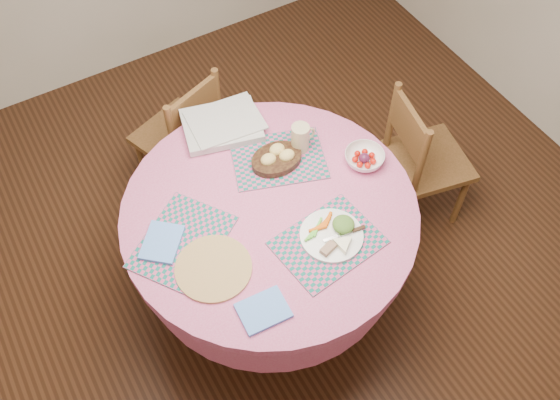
{
  "coord_description": "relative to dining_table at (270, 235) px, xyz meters",
  "views": [
    {
      "loc": [
        -0.71,
        -1.3,
        2.85
      ],
      "look_at": [
        0.05,
        0.0,
        0.78
      ],
      "focal_mm": 40.0,
      "sensor_mm": 36.0,
      "label": 1
    }
  ],
  "objects": [
    {
      "name": "ground",
      "position": [
        0.0,
        0.0,
        -0.56
      ],
      "size": [
        4.0,
        4.0,
        0.0
      ],
      "primitive_type": "plane",
      "color": "#331C0F",
      "rests_on": "ground"
    },
    {
      "name": "room_envelope",
      "position": [
        0.0,
        0.0,
        1.16
      ],
      "size": [
        4.01,
        4.01,
        2.71
      ],
      "color": "silver",
      "rests_on": "ground"
    },
    {
      "name": "dining_table",
      "position": [
        0.0,
        0.0,
        0.0
      ],
      "size": [
        1.24,
        1.24,
        0.75
      ],
      "color": "#CC5F8E",
      "rests_on": "ground"
    },
    {
      "name": "chair_right",
      "position": [
        0.93,
        0.08,
        -0.12
      ],
      "size": [
        0.44,
        0.45,
        0.84
      ],
      "rotation": [
        0.0,
        0.0,
        1.37
      ],
      "color": "brown",
      "rests_on": "ground"
    },
    {
      "name": "chair_back",
      "position": [
        -0.04,
        0.83,
        -0.12
      ],
      "size": [
        0.49,
        0.48,
        0.84
      ],
      "rotation": [
        0.0,
        0.0,
        3.5
      ],
      "color": "brown",
      "rests_on": "ground"
    },
    {
      "name": "placemat_front",
      "position": [
        0.12,
        -0.26,
        0.2
      ],
      "size": [
        0.43,
        0.35,
        0.01
      ],
      "primitive_type": "cube",
      "rotation": [
        0.0,
        0.0,
        0.12
      ],
      "color": "#116259",
      "rests_on": "dining_table"
    },
    {
      "name": "placemat_left",
      "position": [
        -0.38,
        0.04,
        0.2
      ],
      "size": [
        0.5,
        0.47,
        0.01
      ],
      "primitive_type": "cube",
      "rotation": [
        0.0,
        0.0,
        0.6
      ],
      "color": "#116259",
      "rests_on": "dining_table"
    },
    {
      "name": "placemat_back",
      "position": [
        0.17,
        0.21,
        0.2
      ],
      "size": [
        0.48,
        0.42,
        0.01
      ],
      "primitive_type": "cube",
      "rotation": [
        0.0,
        0.0,
        -0.34
      ],
      "color": "#116259",
      "rests_on": "dining_table"
    },
    {
      "name": "wicker_trivet",
      "position": [
        -0.33,
        -0.14,
        0.2
      ],
      "size": [
        0.3,
        0.3,
        0.01
      ],
      "primitive_type": "cylinder",
      "color": "olive",
      "rests_on": "dining_table"
    },
    {
      "name": "napkin_near",
      "position": [
        -0.25,
        -0.39,
        0.2
      ],
      "size": [
        0.19,
        0.15,
        0.01
      ],
      "primitive_type": "cube",
      "rotation": [
        0.0,
        0.0,
        -0.07
      ],
      "color": "#5C90EC",
      "rests_on": "dining_table"
    },
    {
      "name": "napkin_far",
      "position": [
        -0.45,
        0.07,
        0.21
      ],
      "size": [
        0.22,
        0.23,
        0.01
      ],
      "primitive_type": "cube",
      "rotation": [
        0.0,
        0.0,
        0.85
      ],
      "color": "#5C90EC",
      "rests_on": "placemat_left"
    },
    {
      "name": "dinner_plate",
      "position": [
        0.15,
        -0.25,
        0.22
      ],
      "size": [
        0.25,
        0.26,
        0.05
      ],
      "rotation": [
        0.0,
        0.0,
        0.3
      ],
      "color": "white",
      "rests_on": "placemat_front"
    },
    {
      "name": "bread_bowl",
      "position": [
        0.15,
        0.2,
        0.23
      ],
      "size": [
        0.23,
        0.23,
        0.08
      ],
      "color": "black",
      "rests_on": "placemat_back"
    },
    {
      "name": "latte_mug",
      "position": [
        0.28,
        0.22,
        0.27
      ],
      "size": [
        0.12,
        0.08,
        0.13
      ],
      "color": "#C2B485",
      "rests_on": "placemat_back"
    },
    {
      "name": "fruit_bowl",
      "position": [
        0.48,
        0.01,
        0.22
      ],
      "size": [
        0.21,
        0.21,
        0.05
      ],
      "rotation": [
        0.0,
        0.0,
        0.23
      ],
      "color": "white",
      "rests_on": "dining_table"
    },
    {
      "name": "newspaper_stack",
      "position": [
        0.04,
        0.5,
        0.22
      ],
      "size": [
        0.4,
        0.35,
        0.04
      ],
      "rotation": [
        0.0,
        0.0,
        -0.25
      ],
      "color": "silver",
      "rests_on": "dining_table"
    }
  ]
}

